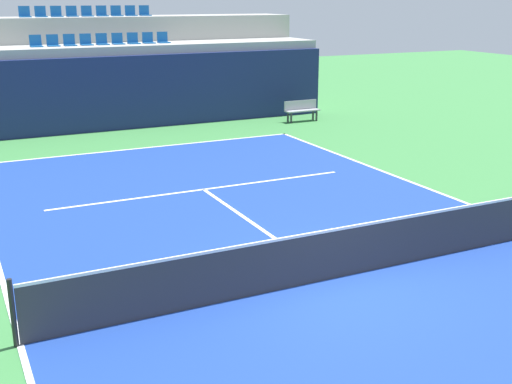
% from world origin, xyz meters
% --- Properties ---
extents(ground_plane, '(80.00, 80.00, 0.00)m').
position_xyz_m(ground_plane, '(0.00, 0.00, 0.00)').
color(ground_plane, '#387A3D').
extents(court_surface, '(11.00, 24.00, 0.01)m').
position_xyz_m(court_surface, '(0.00, 0.00, 0.01)').
color(court_surface, navy).
rests_on(court_surface, ground_plane).
extents(baseline_far, '(11.00, 0.10, 0.00)m').
position_xyz_m(baseline_far, '(0.00, 11.95, 0.01)').
color(baseline_far, white).
rests_on(baseline_far, court_surface).
extents(sideline_left, '(0.10, 24.00, 0.00)m').
position_xyz_m(sideline_left, '(-5.45, 0.00, 0.01)').
color(sideline_left, white).
rests_on(sideline_left, court_surface).
extents(service_line_far, '(8.26, 0.10, 0.00)m').
position_xyz_m(service_line_far, '(0.00, 6.40, 0.01)').
color(service_line_far, white).
rests_on(service_line_far, court_surface).
extents(centre_service_line, '(0.10, 6.40, 0.00)m').
position_xyz_m(centre_service_line, '(0.00, 3.20, 0.01)').
color(centre_service_line, white).
rests_on(centre_service_line, court_surface).
extents(back_wall, '(17.99, 0.30, 2.80)m').
position_xyz_m(back_wall, '(0.00, 15.57, 1.40)').
color(back_wall, navy).
rests_on(back_wall, ground_plane).
extents(stands_tier_lower, '(17.99, 2.40, 3.14)m').
position_xyz_m(stands_tier_lower, '(0.00, 16.92, 1.57)').
color(stands_tier_lower, '#9E9E99').
rests_on(stands_tier_lower, ground_plane).
extents(stands_tier_upper, '(17.99, 2.40, 4.16)m').
position_xyz_m(stands_tier_upper, '(0.00, 19.32, 2.08)').
color(stands_tier_upper, '#9E9E99').
rests_on(stands_tier_upper, ground_plane).
extents(seating_row_lower, '(5.45, 0.44, 0.44)m').
position_xyz_m(seating_row_lower, '(0.00, 17.01, 3.27)').
color(seating_row_lower, '#145193').
rests_on(seating_row_lower, stands_tier_lower).
extents(seating_row_upper, '(5.45, 0.44, 0.44)m').
position_xyz_m(seating_row_upper, '(0.00, 19.41, 4.28)').
color(seating_row_upper, '#145193').
rests_on(seating_row_upper, stands_tier_upper).
extents(tennis_net, '(11.08, 0.08, 1.07)m').
position_xyz_m(tennis_net, '(0.00, 0.00, 0.51)').
color(tennis_net, black).
rests_on(tennis_net, court_surface).
extents(player_bench, '(1.50, 0.40, 0.85)m').
position_xyz_m(player_bench, '(7.36, 14.01, 0.51)').
color(player_bench, '#99999E').
rests_on(player_bench, ground_plane).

